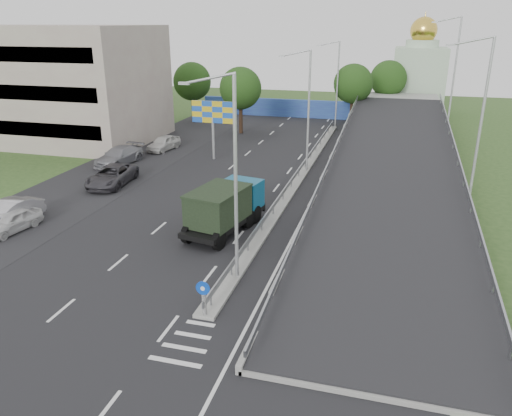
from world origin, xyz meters
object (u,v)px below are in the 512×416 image
(lamp_post_near, at_px, (232,169))
(church, at_px, (419,75))
(parked_car_d, at_px, (119,156))
(parked_car_c, at_px, (112,176))
(billboard, at_px, (213,115))
(parked_car_a, at_px, (12,221))
(lamp_post_far, at_px, (336,80))
(lamp_post_mid, at_px, (307,105))
(dump_truck, at_px, (225,206))
(sign_bollard, at_px, (204,298))
(parked_car_e, at_px, (164,143))
(parked_car_b, at_px, (8,214))

(lamp_post_near, bearing_deg, church, 79.62)
(church, xyz_separation_m, parked_car_d, (-26.75, -36.03, -4.52))
(parked_car_c, height_order, parked_car_d, parked_car_d)
(billboard, relative_size, parked_car_a, 1.39)
(lamp_post_near, height_order, lamp_post_far, same)
(lamp_post_mid, relative_size, dump_truck, 1.43)
(parked_car_a, relative_size, parked_car_d, 0.72)
(lamp_post_near, bearing_deg, lamp_post_mid, 90.00)
(lamp_post_far, relative_size, parked_car_d, 1.84)
(parked_car_a, relative_size, parked_car_c, 0.71)
(dump_truck, bearing_deg, parked_car_c, 162.51)
(lamp_post_mid, bearing_deg, church, 73.78)
(sign_bollard, xyz_separation_m, parked_car_c, (-14.10, 16.08, -0.26))
(lamp_post_far, height_order, dump_truck, lamp_post_far)
(parked_car_d, bearing_deg, parked_car_e, 83.27)
(lamp_post_near, distance_m, dump_truck, 7.58)
(lamp_post_far, distance_m, billboard, 20.24)
(dump_truck, height_order, parked_car_d, dump_truck)
(parked_car_a, bearing_deg, parked_car_c, 93.24)
(parked_car_c, xyz_separation_m, parked_car_e, (-1.05, 11.74, -0.03))
(church, distance_m, parked_car_d, 45.10)
(parked_car_c, bearing_deg, lamp_post_mid, 23.29)
(lamp_post_mid, xyz_separation_m, parked_car_e, (-15.26, 4.00, -5.06))
(lamp_post_near, distance_m, parked_car_d, 25.14)
(parked_car_c, bearing_deg, lamp_post_far, 57.59)
(billboard, distance_m, parked_car_c, 11.51)
(lamp_post_near, xyz_separation_m, billboard, (-9.11, 22.00, -1.62))
(church, distance_m, parked_car_a, 57.80)
(parked_car_d, distance_m, parked_car_e, 6.24)
(parked_car_c, bearing_deg, parked_car_e, 89.83)
(lamp_post_far, bearing_deg, parked_car_e, -133.65)
(parked_car_e, bearing_deg, billboard, -10.11)
(lamp_post_mid, relative_size, parked_car_b, 2.09)
(parked_car_b, bearing_deg, sign_bollard, -16.22)
(sign_bollard, height_order, parked_car_c, sign_bollard)
(parked_car_b, distance_m, parked_car_d, 15.04)
(lamp_post_near, bearing_deg, parked_car_e, 122.45)
(sign_bollard, bearing_deg, church, 80.19)
(lamp_post_near, relative_size, lamp_post_far, 1.00)
(lamp_post_near, relative_size, parked_car_e, 2.30)
(lamp_post_mid, bearing_deg, parked_car_a, -130.44)
(sign_bollard, distance_m, parked_car_e, 31.68)
(dump_truck, height_order, parked_car_e, dump_truck)
(lamp_post_far, height_order, parked_car_e, lamp_post_far)
(parked_car_c, bearing_deg, parked_car_a, -101.00)
(lamp_post_mid, bearing_deg, parked_car_b, -133.44)
(parked_car_a, bearing_deg, lamp_post_near, 0.93)
(parked_car_b, bearing_deg, church, 69.64)
(parked_car_c, height_order, parked_car_e, parked_car_c)
(sign_bollard, height_order, church, church)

